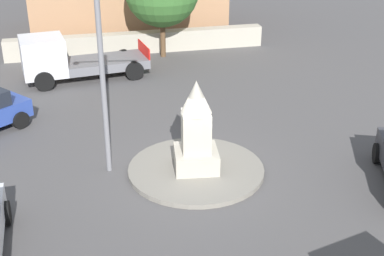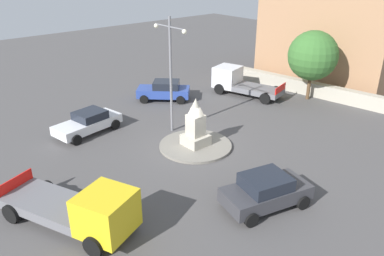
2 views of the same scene
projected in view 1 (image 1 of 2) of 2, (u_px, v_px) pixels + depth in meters
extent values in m
plane|color=#4F4C4C|center=(196.00, 172.00, 16.47)|extent=(80.00, 80.00, 0.00)
cylinder|color=gray|center=(196.00, 169.00, 16.44)|extent=(4.22, 4.22, 0.15)
cube|color=#B2AA99|center=(196.00, 159.00, 16.28)|extent=(1.32, 1.32, 0.60)
cube|color=#B2AA99|center=(196.00, 132.00, 15.89)|extent=(0.85, 0.85, 1.25)
cone|color=#B2AA99|center=(196.00, 97.00, 15.41)|extent=(0.93, 0.93, 1.00)
cylinder|color=slate|center=(101.00, 61.00, 15.07)|extent=(0.16, 0.16, 7.09)
cylinder|color=black|center=(377.00, 153.00, 16.90)|extent=(0.37, 0.67, 0.64)
cylinder|color=black|center=(6.00, 213.00, 13.85)|extent=(0.32, 0.67, 0.64)
cylinder|color=black|center=(20.00, 120.00, 19.23)|extent=(0.60, 0.61, 0.64)
cube|color=silver|center=(43.00, 56.00, 23.18)|extent=(2.28, 2.36, 1.64)
cube|color=slate|center=(106.00, 63.00, 24.31)|extent=(4.05, 2.83, 0.40)
cube|color=red|center=(144.00, 49.00, 24.70)|extent=(0.54, 1.83, 0.50)
cylinder|color=black|center=(44.00, 81.00, 22.65)|extent=(0.88, 0.49, 0.84)
cylinder|color=black|center=(40.00, 68.00, 24.31)|extent=(0.88, 0.49, 0.84)
cylinder|color=black|center=(134.00, 71.00, 23.91)|extent=(0.88, 0.49, 0.84)
cylinder|color=black|center=(124.00, 58.00, 25.57)|extent=(0.88, 0.49, 0.84)
cube|color=#B2AA99|center=(138.00, 42.00, 27.66)|extent=(13.41, 2.49, 1.07)
cylinder|color=brown|center=(163.00, 36.00, 26.80)|extent=(0.27, 0.27, 2.12)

